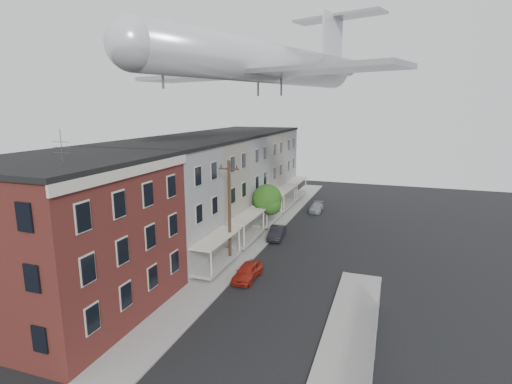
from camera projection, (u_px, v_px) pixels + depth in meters
sidewalk_left at (254, 241)px, 40.25m from camera, size 3.00×62.00×0.12m
sidewalk_right at (341, 376)px, 20.09m from camera, size 3.00×26.00×0.12m
curb_left at (268, 243)px, 39.79m from camera, size 0.15×62.00×0.14m
curb_right at (313, 369)px, 20.56m from camera, size 0.15×26.00×0.14m
corner_building at (71, 237)px, 25.56m from camera, size 10.31×12.30×12.15m
row_house_a at (155, 204)px, 34.34m from camera, size 11.98×7.00×10.30m
row_house_b at (193, 189)px, 40.81m from camera, size 11.98×7.00×10.30m
row_house_c at (221, 178)px, 47.28m from camera, size 11.98×7.00×10.30m
row_house_d at (242, 169)px, 53.75m from camera, size 11.98×7.00×10.30m
row_house_e at (259, 163)px, 60.22m from camera, size 11.98×7.00×10.30m
chainlink_fence at (372, 378)px, 18.49m from camera, size 0.06×18.06×1.90m
utility_pole at (229, 211)px, 33.78m from camera, size 1.80×0.26×9.00m
street_tree at (268, 200)px, 43.10m from camera, size 3.22×3.20×5.20m
car_near at (248, 271)px, 31.38m from camera, size 1.64×3.87×1.30m
car_mid at (277, 233)px, 41.05m from camera, size 1.76×4.03×1.29m
car_far at (316, 208)px, 51.80m from camera, size 1.64×3.81×1.09m
airplane at (267, 62)px, 35.63m from camera, size 26.45×30.29×8.81m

